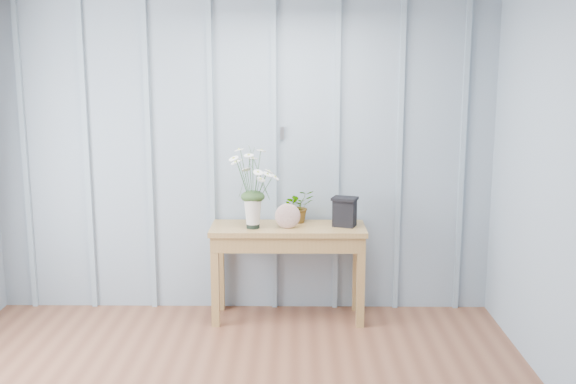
{
  "coord_description": "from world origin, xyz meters",
  "views": [
    {
      "loc": [
        0.42,
        -3.09,
        1.99
      ],
      "look_at": [
        0.37,
        1.94,
        1.03
      ],
      "focal_mm": 42.0,
      "sensor_mm": 36.0,
      "label": 1
    }
  ],
  "objects_px": {
    "sideboard": "(288,240)",
    "felt_disc_vessel": "(288,216)",
    "daisy_vase": "(253,177)",
    "carved_box": "(345,211)"
  },
  "relations": [
    {
      "from": "sideboard",
      "to": "felt_disc_vessel",
      "type": "bearing_deg",
      "value": -91.79
    },
    {
      "from": "daisy_vase",
      "to": "felt_disc_vessel",
      "type": "xyz_separation_m",
      "value": [
        0.27,
        -0.01,
        -0.3
      ]
    },
    {
      "from": "daisy_vase",
      "to": "carved_box",
      "type": "bearing_deg",
      "value": 5.63
    },
    {
      "from": "sideboard",
      "to": "daisy_vase",
      "type": "xyz_separation_m",
      "value": [
        -0.27,
        -0.06,
        0.51
      ]
    },
    {
      "from": "sideboard",
      "to": "daisy_vase",
      "type": "bearing_deg",
      "value": -166.62
    },
    {
      "from": "sideboard",
      "to": "daisy_vase",
      "type": "height_order",
      "value": "daisy_vase"
    },
    {
      "from": "daisy_vase",
      "to": "felt_disc_vessel",
      "type": "height_order",
      "value": "daisy_vase"
    },
    {
      "from": "sideboard",
      "to": "felt_disc_vessel",
      "type": "relative_size",
      "value": 6.15
    },
    {
      "from": "daisy_vase",
      "to": "felt_disc_vessel",
      "type": "bearing_deg",
      "value": -2.06
    },
    {
      "from": "daisy_vase",
      "to": "felt_disc_vessel",
      "type": "distance_m",
      "value": 0.4
    }
  ]
}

